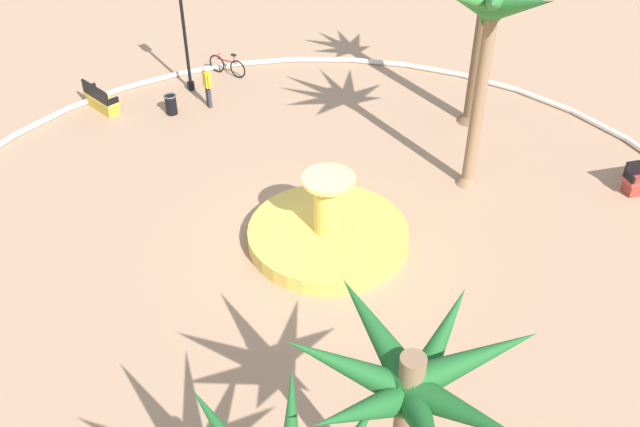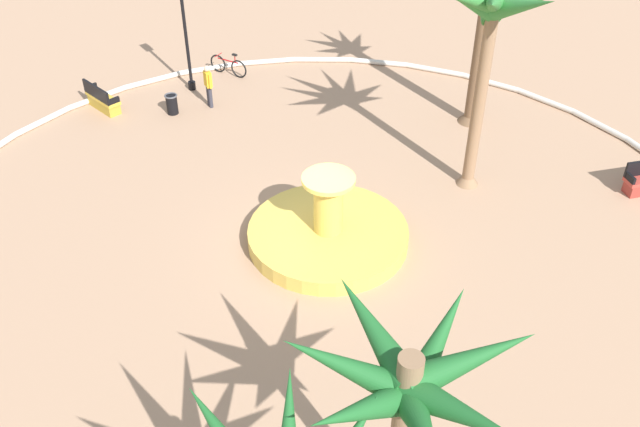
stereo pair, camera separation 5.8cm
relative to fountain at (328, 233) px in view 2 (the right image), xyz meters
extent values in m
plane|color=tan|center=(0.28, -0.15, -0.31)|extent=(80.00, 80.00, 0.00)
torus|color=silver|center=(0.28, -0.15, -0.21)|extent=(23.52, 23.52, 0.20)
cylinder|color=gold|center=(0.00, 0.00, -0.08)|extent=(4.38, 4.38, 0.45)
cylinder|color=#19567F|center=(0.00, 0.00, -0.12)|extent=(3.85, 3.85, 0.34)
cylinder|color=gold|center=(0.00, 0.00, 0.92)|extent=(0.79, 0.79, 1.56)
cylinder|color=#F1C954|center=(0.00, 0.00, 1.76)|extent=(1.40, 1.40, 0.12)
cylinder|color=brown|center=(-8.10, -2.09, 3.13)|extent=(0.47, 0.47, 6.87)
cone|color=brown|center=(-8.10, -2.09, -0.06)|extent=(0.89, 0.89, 0.50)
cone|color=#1E6028|center=(5.12, 7.04, 3.73)|extent=(2.09, 0.56, 1.37)
cone|color=#1E6028|center=(4.11, 8.00, 3.82)|extent=(0.73, 2.16, 1.21)
cone|color=#1E6028|center=(3.29, 7.44, 3.88)|extent=(2.17, 1.38, 1.10)
cone|color=#1E6028|center=(3.34, 6.77, 3.65)|extent=(2.13, 1.15, 1.50)
cone|color=#1E6028|center=(4.04, 6.07, 3.87)|extent=(0.88, 2.18, 1.11)
cone|color=#1E6028|center=(4.81, 6.32, 3.78)|extent=(1.81, 1.96, 1.28)
cylinder|color=#8E6B4C|center=(-5.12, 0.45, 2.87)|extent=(0.36, 0.36, 6.35)
cone|color=#8E6B4C|center=(-5.12, 0.45, -0.06)|extent=(0.69, 0.69, 0.50)
cone|color=#337F38|center=(-4.27, 1.07, 5.71)|extent=(2.16, 1.78, 1.20)
cone|color=#337F38|center=(-4.94, 1.45, 5.60)|extent=(0.94, 2.30, 1.40)
cube|color=gold|center=(1.54, -10.89, 0.14)|extent=(0.68, 1.65, 0.12)
cube|color=black|center=(1.75, -10.87, 0.44)|extent=(0.27, 1.60, 0.50)
cube|color=gold|center=(1.54, -10.89, -0.11)|extent=(0.63, 1.52, 0.39)
cube|color=black|center=(1.63, -11.64, 0.28)|extent=(0.46, 0.13, 0.24)
cube|color=black|center=(1.45, -10.15, 0.28)|extent=(0.46, 0.13, 0.24)
cube|color=black|center=(-8.39, 3.81, 0.28)|extent=(0.26, 0.44, 0.24)
cylinder|color=black|center=(-1.72, -10.31, 1.52)|extent=(0.12, 0.12, 3.66)
cylinder|color=black|center=(-1.72, -10.31, -0.16)|extent=(0.28, 0.28, 0.30)
cylinder|color=black|center=(-0.23, -9.08, 0.04)|extent=(0.40, 0.40, 0.70)
torus|color=#4C4C51|center=(-0.23, -9.08, 0.39)|extent=(0.46, 0.46, 0.06)
torus|color=black|center=(-3.30, -10.95, 0.05)|extent=(0.32, 0.69, 0.72)
torus|color=black|center=(-3.66, -10.02, 0.05)|extent=(0.32, 0.69, 0.72)
cylinder|color=#B21919|center=(-3.48, -10.49, 0.29)|extent=(0.39, 0.90, 0.05)
cylinder|color=#B21919|center=(-3.61, -10.16, 0.44)|extent=(0.04, 0.04, 0.30)
cube|color=black|center=(-3.61, -10.16, 0.61)|extent=(0.17, 0.22, 0.06)
cylinder|color=#B21919|center=(-3.32, -10.91, 0.42)|extent=(0.42, 0.19, 0.03)
cylinder|color=#33333D|center=(-1.57, -8.80, 0.09)|extent=(0.14, 0.14, 0.80)
cylinder|color=#33333D|center=(-1.54, -8.62, 0.09)|extent=(0.14, 0.14, 0.80)
cube|color=yellow|center=(-1.55, -8.71, 0.77)|extent=(0.26, 0.37, 0.56)
sphere|color=beige|center=(-1.55, -8.71, 1.17)|extent=(0.22, 0.22, 0.22)
cylinder|color=yellow|center=(-1.59, -8.92, 0.77)|extent=(0.09, 0.09, 0.53)
cylinder|color=yellow|center=(-1.51, -8.49, 0.77)|extent=(0.09, 0.09, 0.53)
camera|label=1|loc=(9.50, 11.51, 11.89)|focal=39.39mm
camera|label=2|loc=(9.45, 11.55, 11.89)|focal=39.39mm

